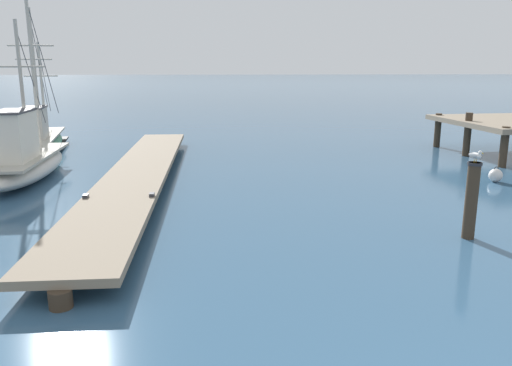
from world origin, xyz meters
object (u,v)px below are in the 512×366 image
at_px(fishing_boat_1, 24,159).
at_px(mooring_piling, 471,199).
at_px(perched_seagull, 476,155).
at_px(fishing_boat_0, 40,140).
at_px(mooring_buoy, 496,175).

distance_m(fishing_boat_1, mooring_piling, 13.13).
relative_size(mooring_piling, perched_seagull, 4.38).
height_order(fishing_boat_0, mooring_piling, fishing_boat_0).
bearing_deg(perched_seagull, fishing_boat_0, 137.94).
distance_m(fishing_boat_0, mooring_piling, 17.29).
height_order(fishing_boat_1, mooring_buoy, fishing_boat_1).
bearing_deg(mooring_buoy, mooring_piling, -123.68).
distance_m(mooring_piling, mooring_buoy, 6.18).
bearing_deg(fishing_boat_0, perched_seagull, -42.06).
height_order(fishing_boat_1, mooring_piling, fishing_boat_1).
distance_m(fishing_boat_0, fishing_boat_1, 5.43).
height_order(mooring_piling, mooring_buoy, mooring_piling).
relative_size(fishing_boat_0, perched_seagull, 18.96).
xyz_separation_m(fishing_boat_0, fishing_boat_1, (1.32, -5.26, 0.14)).
bearing_deg(perched_seagull, mooring_piling, -74.82).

